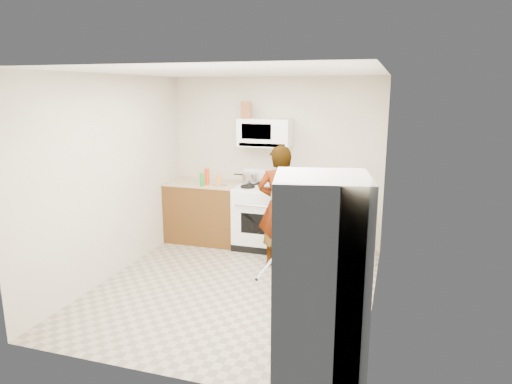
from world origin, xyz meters
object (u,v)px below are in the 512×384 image
at_px(microwave, 265,133).
at_px(saucepan, 250,178).
at_px(person, 280,207).
at_px(fridge, 319,283).
at_px(gas_range, 263,215).
at_px(kettle, 313,179).

distance_m(microwave, saucepan, 0.72).
xyz_separation_m(person, fridge, (0.92, -2.32, 0.04)).
height_order(gas_range, microwave, microwave).
bearing_deg(person, saucepan, -55.04).
relative_size(person, kettle, 7.98).
relative_size(microwave, person, 0.47).
bearing_deg(gas_range, fridge, -65.58).
distance_m(microwave, person, 1.24).
bearing_deg(gas_range, saucepan, 153.75).
height_order(person, kettle, person).
distance_m(fridge, kettle, 3.22).
bearing_deg(saucepan, gas_range, -26.25).
height_order(gas_range, saucepan, gas_range).
relative_size(kettle, saucepan, 0.84).
bearing_deg(gas_range, person, -56.21).
height_order(fridge, saucepan, fridge).
bearing_deg(saucepan, fridge, -62.93).
bearing_deg(gas_range, microwave, 90.00).
height_order(gas_range, fridge, fridge).
distance_m(person, kettle, 0.90).
xyz_separation_m(person, kettle, (0.28, 0.83, 0.22)).
relative_size(microwave, fridge, 0.45).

